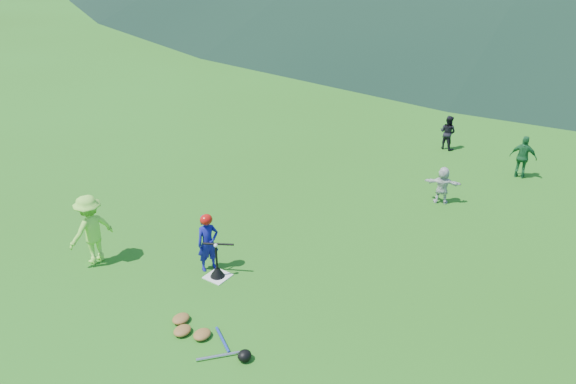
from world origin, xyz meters
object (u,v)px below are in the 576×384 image
object	(u,v)px
fielder_b	(448,132)
fielder_d	(443,185)
home_plate	(218,276)
equipment_pile	(202,335)
batter_child	(208,243)
fielder_c	(523,157)
adult_coach	(91,229)
batting_tee	(217,271)

from	to	relation	value
fielder_b	fielder_d	bearing A→B (deg)	118.24
home_plate	equipment_pile	bearing A→B (deg)	-57.54
batter_child	fielder_b	size ratio (longest dim) A/B	1.14
batter_child	equipment_pile	bearing A→B (deg)	-114.44
fielder_c	fielder_d	bearing A→B (deg)	60.23
fielder_b	fielder_c	world-z (taller)	fielder_c
home_plate	fielder_b	bearing A→B (deg)	82.33
adult_coach	batter_child	bearing A→B (deg)	123.59
home_plate	equipment_pile	xyz separation A→B (m)	(0.98, -1.55, 0.06)
fielder_c	equipment_pile	size ratio (longest dim) A/B	0.67
home_plate	equipment_pile	size ratio (longest dim) A/B	0.25
batting_tee	home_plate	bearing A→B (deg)	0.00
batter_child	adult_coach	size ratio (longest dim) A/B	0.81
batter_child	fielder_b	world-z (taller)	batter_child
fielder_b	equipment_pile	distance (m)	10.95
adult_coach	equipment_pile	size ratio (longest dim) A/B	0.84
adult_coach	batting_tee	size ratio (longest dim) A/B	2.23
home_plate	batter_child	bearing A→B (deg)	158.14
batting_tee	equipment_pile	distance (m)	1.83
fielder_c	batting_tee	bearing A→B (deg)	60.83
home_plate	fielder_d	size ratio (longest dim) A/B	0.46
batter_child	fielder_d	distance (m)	6.26
home_plate	batting_tee	distance (m)	0.12
batter_child	equipment_pile	xyz separation A→B (m)	(1.32, -1.68, -0.55)
home_plate	fielder_c	size ratio (longest dim) A/B	0.37
fielder_c	fielder_d	xyz separation A→B (m)	(-1.25, -2.75, -0.12)
fielder_c	fielder_d	size ratio (longest dim) A/B	1.24
fielder_b	batting_tee	distance (m)	9.49
fielder_c	home_plate	bearing A→B (deg)	60.83
fielder_d	batting_tee	size ratio (longest dim) A/B	1.43
fielder_c	fielder_d	distance (m)	3.02
home_plate	fielder_c	distance (m)	9.28
fielder_b	fielder_d	size ratio (longest dim) A/B	1.11
home_plate	batting_tee	size ratio (longest dim) A/B	0.66
home_plate	batter_child	size ratio (longest dim) A/B	0.37
fielder_d	equipment_pile	size ratio (longest dim) A/B	0.54
adult_coach	equipment_pile	bearing A→B (deg)	87.11
adult_coach	batting_tee	world-z (taller)	adult_coach
adult_coach	fielder_d	world-z (taller)	adult_coach
adult_coach	equipment_pile	distance (m)	3.60
adult_coach	fielder_d	size ratio (longest dim) A/B	1.56
home_plate	equipment_pile	world-z (taller)	equipment_pile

